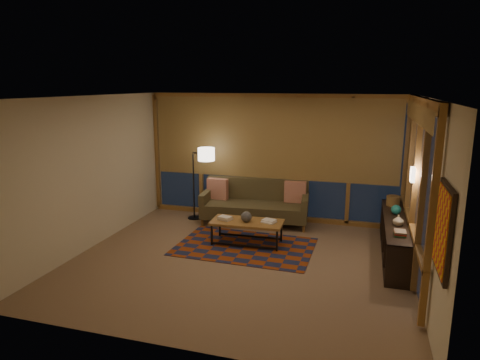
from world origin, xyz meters
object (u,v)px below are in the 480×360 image
(bookshelf, at_px, (395,238))
(floor_lamp, at_px, (194,183))
(sofa, at_px, (255,203))
(coffee_table, at_px, (247,232))

(bookshelf, bearing_deg, floor_lamp, 166.76)
(sofa, height_order, bookshelf, sofa)
(sofa, relative_size, coffee_table, 1.68)
(sofa, height_order, floor_lamp, floor_lamp)
(floor_lamp, distance_m, bookshelf, 4.25)
(coffee_table, height_order, floor_lamp, floor_lamp)
(bookshelf, bearing_deg, sofa, 159.96)
(sofa, xyz_separation_m, coffee_table, (0.16, -1.18, -0.23))
(sofa, relative_size, bookshelf, 0.84)
(sofa, bearing_deg, bookshelf, -25.78)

